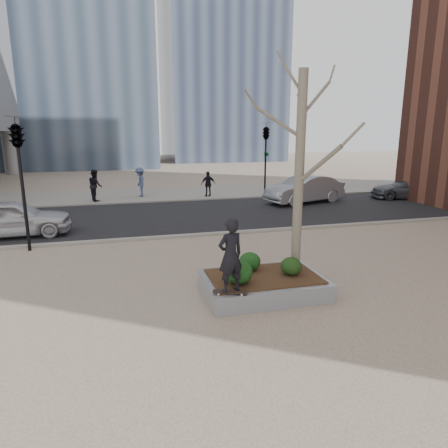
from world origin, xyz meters
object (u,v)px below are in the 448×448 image
object	(u,v)px
skateboarder	(230,255)
police_car	(13,218)
skateboard	(230,293)
planter	(263,285)

from	to	relation	value
skateboarder	police_car	bearing A→B (deg)	-69.71
skateboard	skateboarder	distance (m)	0.88
planter	skateboarder	xyz separation A→B (m)	(-1.10, -0.82, 1.14)
skateboard	police_car	world-z (taller)	police_car
planter	police_car	distance (m)	10.78
planter	police_car	xyz separation A→B (m)	(-7.45, 7.78, 0.52)
planter	police_car	world-z (taller)	police_car
police_car	skateboarder	bearing A→B (deg)	-145.65
planter	skateboarder	world-z (taller)	skateboarder
skateboarder	police_car	world-z (taller)	skateboarder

